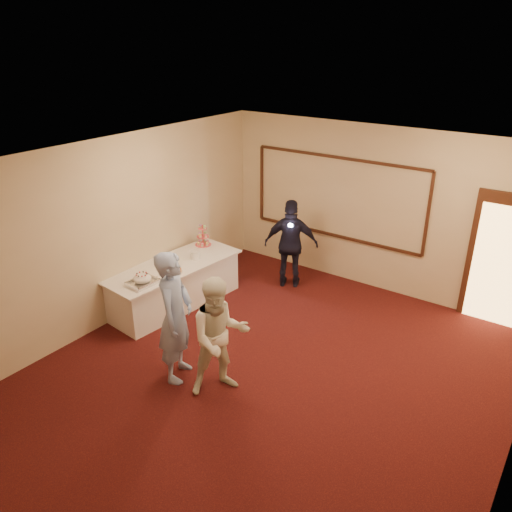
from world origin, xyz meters
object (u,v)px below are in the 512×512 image
at_px(buffet_table, 174,284).
at_px(pavlova_tray, 142,280).
at_px(guest, 291,244).
at_px(plate_stack_b, 195,255).
at_px(cupcake_stand, 203,237).
at_px(plate_stack_a, 170,261).
at_px(man, 175,317).
at_px(woman, 220,337).
at_px(tart, 173,271).

distance_m(buffet_table, pavlova_tray, 0.94).
height_order(buffet_table, guest, guest).
distance_m(buffet_table, plate_stack_b, 0.63).
distance_m(plate_stack_b, guest, 1.78).
bearing_deg(guest, cupcake_stand, 3.78).
distance_m(cupcake_stand, plate_stack_b, 0.64).
relative_size(plate_stack_a, man, 0.09).
xyz_separation_m(man, woman, (0.67, 0.11, -0.12)).
relative_size(tart, man, 0.17).
relative_size(pavlova_tray, woman, 0.31).
distance_m(pavlova_tray, cupcake_stand, 1.80).
bearing_deg(plate_stack_a, cupcake_stand, 96.83).
relative_size(cupcake_stand, woman, 0.27).
bearing_deg(guest, man, 66.41).
distance_m(plate_stack_b, man, 2.25).
relative_size(tart, woman, 0.19).
bearing_deg(plate_stack_b, tart, -83.65).
bearing_deg(woman, buffet_table, 94.23).
xyz_separation_m(tart, guest, (1.04, 2.02, 0.04)).
xyz_separation_m(plate_stack_b, man, (1.29, -1.84, 0.10)).
height_order(man, guest, man).
height_order(plate_stack_b, guest, guest).
distance_m(plate_stack_a, man, 2.05).
relative_size(plate_stack_b, guest, 0.10).
distance_m(plate_stack_a, tart, 0.33).
relative_size(buffet_table, plate_stack_a, 14.70).
bearing_deg(guest, tart, 36.02).
distance_m(pavlova_tray, man, 1.46).
distance_m(pavlova_tray, plate_stack_a, 0.80).
xyz_separation_m(buffet_table, pavlova_tray, (0.13, -0.81, 0.46)).
relative_size(buffet_table, plate_stack_b, 14.71).
bearing_deg(woman, guest, 51.52).
relative_size(man, guest, 1.11).
bearing_deg(cupcake_stand, pavlova_tray, -81.11).
xyz_separation_m(plate_stack_a, man, (1.48, -1.41, 0.10)).
height_order(plate_stack_a, guest, guest).
xyz_separation_m(cupcake_stand, guest, (1.42, 0.84, -0.08)).
xyz_separation_m(buffet_table, plate_stack_a, (-0.03, -0.03, 0.46)).
bearing_deg(plate_stack_a, woman, -31.33).
bearing_deg(guest, plate_stack_a, 27.89).
relative_size(cupcake_stand, plate_stack_b, 2.54).
bearing_deg(tart, buffet_table, 135.92).
height_order(man, woman, man).
bearing_deg(buffet_table, plate_stack_b, 68.82).
bearing_deg(pavlova_tray, woman, -14.67).
xyz_separation_m(pavlova_tray, cupcake_stand, (-0.28, 1.78, 0.08)).
bearing_deg(cupcake_stand, plate_stack_a, -83.17).
xyz_separation_m(buffet_table, cupcake_stand, (-0.15, 0.97, 0.54)).
bearing_deg(plate_stack_b, cupcake_stand, 118.60).
height_order(cupcake_stand, man, man).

